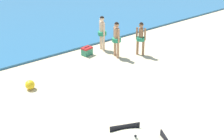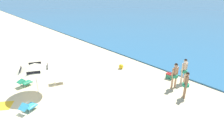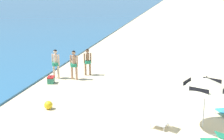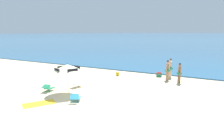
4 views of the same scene
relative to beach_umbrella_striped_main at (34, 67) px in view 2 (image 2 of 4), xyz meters
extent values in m
plane|color=beige|center=(2.52, -2.36, -1.78)|extent=(800.00, 800.00, 0.00)
cylinder|color=silver|center=(0.00, 0.00, -0.77)|extent=(0.04, 0.04, 2.02)
cone|color=beige|center=(0.00, 0.00, 0.00)|extent=(2.18, 2.18, 0.48)
cube|color=black|center=(0.29, 0.69, -0.10)|extent=(0.69, 0.31, 0.26)
cube|color=black|center=(-0.69, 0.29, -0.10)|extent=(0.31, 0.69, 0.26)
cube|color=black|center=(-0.29, -0.69, -0.10)|extent=(0.69, 0.31, 0.26)
cube|color=black|center=(0.69, -0.29, -0.10)|extent=(0.31, 0.69, 0.26)
sphere|color=black|center=(0.00, 0.00, 0.27)|extent=(0.06, 0.06, 0.06)
cube|color=white|center=(-0.43, 1.64, -1.58)|extent=(0.69, 0.74, 0.04)
cube|color=white|center=(-0.55, 1.30, -1.36)|extent=(0.60, 0.55, 0.14)
cylinder|color=silver|center=(-0.57, 1.99, -1.69)|extent=(0.03, 0.03, 0.18)
cylinder|color=silver|center=(-0.11, 1.83, -1.69)|extent=(0.03, 0.03, 0.18)
cylinder|color=silver|center=(-0.76, 1.45, -1.69)|extent=(0.03, 0.03, 0.18)
cylinder|color=silver|center=(-0.30, 1.29, -1.69)|extent=(0.03, 0.03, 0.18)
cylinder|color=silver|center=(-0.70, 1.73, -1.46)|extent=(0.20, 0.52, 0.02)
cylinder|color=silver|center=(-0.17, 1.55, -1.46)|extent=(0.20, 0.52, 0.02)
cube|color=#1E7F56|center=(-1.58, -0.18, -1.58)|extent=(0.63, 0.69, 0.04)
cube|color=#1E7F56|center=(-1.51, -0.54, -1.37)|extent=(0.57, 0.50, 0.17)
cylinder|color=silver|center=(-1.88, 0.05, -1.69)|extent=(0.03, 0.03, 0.18)
cylinder|color=silver|center=(-1.40, 0.15, -1.69)|extent=(0.03, 0.03, 0.18)
cylinder|color=silver|center=(-1.77, -0.51, -1.69)|extent=(0.03, 0.03, 0.18)
cylinder|color=silver|center=(-1.29, -0.41, -1.69)|extent=(0.03, 0.03, 0.18)
cylinder|color=silver|center=(-1.86, -0.24, -1.46)|extent=(0.13, 0.53, 0.02)
cylinder|color=silver|center=(-1.31, -0.13, -1.46)|extent=(0.13, 0.53, 0.02)
cube|color=teal|center=(1.44, -0.96, -1.58)|extent=(0.72, 0.76, 0.04)
cube|color=teal|center=(1.61, -1.33, -1.39)|extent=(0.60, 0.54, 0.26)
cylinder|color=silver|center=(1.10, -0.80, -1.69)|extent=(0.03, 0.03, 0.18)
cylinder|color=silver|center=(1.54, -0.59, -1.69)|extent=(0.03, 0.03, 0.18)
cylinder|color=silver|center=(1.33, -1.32, -1.69)|extent=(0.03, 0.03, 0.18)
cylinder|color=silver|center=(1.78, -1.11, -1.69)|extent=(0.03, 0.03, 0.18)
cylinder|color=silver|center=(1.18, -1.07, -1.46)|extent=(0.25, 0.50, 0.02)
cylinder|color=silver|center=(1.69, -0.84, -1.46)|extent=(0.25, 0.50, 0.02)
cylinder|color=#8C6042|center=(6.01, 6.68, -1.38)|extent=(0.12, 0.12, 0.81)
cylinder|color=#8C6042|center=(6.17, 6.44, -1.38)|extent=(0.12, 0.12, 0.81)
cylinder|color=#23845B|center=(6.09, 6.56, -0.96)|extent=(0.40, 0.40, 0.17)
cylinder|color=#8C6042|center=(6.09, 6.56, -0.69)|extent=(0.22, 0.22, 0.57)
cylinder|color=#8C6042|center=(5.98, 6.73, -0.71)|extent=(0.09, 0.09, 0.61)
cylinder|color=#8C6042|center=(6.20, 6.39, -0.71)|extent=(0.09, 0.09, 0.61)
sphere|color=#8C6042|center=(6.09, 6.56, -0.26)|extent=(0.22, 0.22, 0.22)
sphere|color=black|center=(6.09, 6.56, -0.23)|extent=(0.20, 0.20, 0.20)
cylinder|color=beige|center=(4.96, 8.04, -1.35)|extent=(0.13, 0.13, 0.86)
cylinder|color=beige|center=(5.01, 8.34, -1.35)|extent=(0.13, 0.13, 0.86)
cylinder|color=#23845B|center=(4.99, 8.19, -0.90)|extent=(0.43, 0.43, 0.18)
cylinder|color=beige|center=(4.99, 8.19, -0.62)|extent=(0.24, 0.24, 0.61)
cylinder|color=beige|center=(4.95, 7.98, -0.64)|extent=(0.09, 0.09, 0.65)
cylinder|color=beige|center=(5.02, 8.40, -0.64)|extent=(0.09, 0.09, 0.65)
sphere|color=beige|center=(4.99, 8.19, -0.16)|extent=(0.23, 0.23, 0.23)
sphere|color=black|center=(4.99, 8.19, -0.13)|extent=(0.21, 0.21, 0.21)
cylinder|color=tan|center=(5.03, 7.20, -1.36)|extent=(0.12, 0.12, 0.85)
cylinder|color=tan|center=(4.98, 6.90, -1.36)|extent=(0.12, 0.12, 0.85)
cylinder|color=#23845B|center=(5.01, 7.05, -0.91)|extent=(0.43, 0.43, 0.18)
cylinder|color=tan|center=(5.01, 7.05, -0.63)|extent=(0.24, 0.24, 0.61)
cylinder|color=tan|center=(5.04, 7.26, -0.64)|extent=(0.09, 0.09, 0.64)
cylinder|color=tan|center=(4.97, 6.84, -0.64)|extent=(0.09, 0.09, 0.64)
sphere|color=tan|center=(5.01, 7.05, -0.17)|extent=(0.23, 0.23, 0.23)
sphere|color=black|center=(5.01, 7.05, -0.14)|extent=(0.21, 0.21, 0.21)
cube|color=#2D7F5B|center=(4.01, 8.10, -1.62)|extent=(0.54, 0.43, 0.32)
cube|color=red|center=(4.01, 8.10, -1.42)|extent=(0.56, 0.44, 0.08)
cylinder|color=black|center=(4.01, 8.10, -1.37)|extent=(0.33, 0.09, 0.02)
sphere|color=yellow|center=(0.38, 6.64, -1.60)|extent=(0.38, 0.38, 0.38)
camera|label=1|loc=(-3.59, -3.92, 4.45)|focal=50.67mm
camera|label=2|loc=(10.96, -3.18, 4.31)|focal=30.76mm
camera|label=3|loc=(-11.65, 0.99, 3.54)|focal=49.78mm
camera|label=4|loc=(9.00, -10.22, 2.36)|focal=32.39mm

